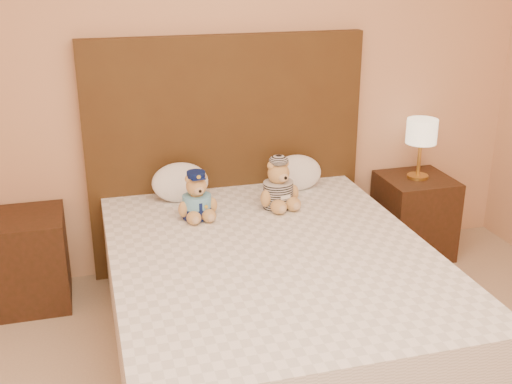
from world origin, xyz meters
TOP-DOWN VIEW (x-y plane):
  - room_walls at (0.00, 0.46)m, footprint 4.04×4.52m
  - bed at (0.00, 1.20)m, footprint 1.60×2.00m
  - headboard at (0.00, 2.21)m, footprint 1.75×0.08m
  - nightstand_left at (-1.25, 2.00)m, footprint 0.45×0.45m
  - nightstand_right at (1.25, 2.00)m, footprint 0.45×0.45m
  - lamp at (1.25, 2.00)m, footprint 0.20×0.20m
  - teddy_police at (-0.29, 1.72)m, footprint 0.26×0.25m
  - teddy_prisoner at (0.20, 1.75)m, footprint 0.32×0.31m
  - pillow_left at (-0.33, 2.03)m, footprint 0.34×0.22m
  - pillow_right at (0.41, 2.03)m, footprint 0.32×0.21m

SIDE VIEW (x-z plane):
  - nightstand_left at x=-1.25m, z-range 0.00..0.55m
  - nightstand_right at x=1.25m, z-range 0.00..0.55m
  - bed at x=0.00m, z-range 0.00..0.55m
  - pillow_right at x=0.41m, z-range 0.55..0.78m
  - pillow_left at x=-0.33m, z-range 0.55..0.79m
  - teddy_police at x=-0.29m, z-range 0.55..0.82m
  - teddy_prisoner at x=0.20m, z-range 0.55..0.84m
  - headboard at x=0.00m, z-range 0.00..1.50m
  - lamp at x=1.25m, z-range 0.65..1.05m
  - room_walls at x=0.00m, z-range 0.45..3.17m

